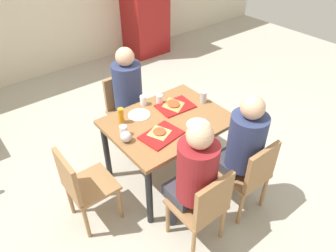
{
  "coord_description": "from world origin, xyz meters",
  "views": [
    {
      "loc": [
        -1.52,
        -1.92,
        2.51
      ],
      "look_at": [
        0.0,
        0.0,
        0.67
      ],
      "focal_mm": 33.38,
      "sensor_mm": 36.0,
      "label": 1
    }
  ],
  "objects_px": {
    "chair_near_left": "(204,206)",
    "chair_near_right": "(250,174)",
    "main_table": "(168,128)",
    "plastic_cup_b": "(197,133)",
    "person_in_red": "(194,174)",
    "soda_can": "(203,97)",
    "tray_red_far": "(175,106)",
    "plastic_cup_a": "(143,100)",
    "tray_red_near": "(161,135)",
    "person_far_side": "(130,92)",
    "pizza_slice_a": "(159,132)",
    "condiment_bottle": "(121,116)",
    "paper_plate_near_edge": "(198,125)",
    "foil_bundle": "(126,137)",
    "plastic_cup_d": "(159,99)",
    "drink_fridge": "(145,1)",
    "plastic_cup_c": "(124,131)",
    "pizza_slice_b": "(173,104)",
    "person_in_brown_jacket": "(242,145)",
    "chair_far_side": "(125,106)",
    "chair_left_end": "(81,184)",
    "paper_plate_center": "(139,115)"
  },
  "relations": [
    {
      "from": "person_far_side",
      "to": "soda_can",
      "type": "xyz_separation_m",
      "value": [
        0.49,
        -0.66,
        0.07
      ]
    },
    {
      "from": "pizza_slice_a",
      "to": "person_in_red",
      "type": "bearing_deg",
      "value": -98.95
    },
    {
      "from": "person_in_red",
      "to": "soda_can",
      "type": "height_order",
      "value": "person_in_red"
    },
    {
      "from": "soda_can",
      "to": "pizza_slice_a",
      "type": "bearing_deg",
      "value": -167.97
    },
    {
      "from": "plastic_cup_c",
      "to": "soda_can",
      "type": "distance_m",
      "value": 0.95
    },
    {
      "from": "pizza_slice_a",
      "to": "foil_bundle",
      "type": "bearing_deg",
      "value": 160.5
    },
    {
      "from": "plastic_cup_c",
      "to": "plastic_cup_d",
      "type": "relative_size",
      "value": 1.0
    },
    {
      "from": "chair_near_right",
      "to": "plastic_cup_b",
      "type": "relative_size",
      "value": 8.3
    },
    {
      "from": "plastic_cup_d",
      "to": "main_table",
      "type": "bearing_deg",
      "value": -111.88
    },
    {
      "from": "paper_plate_near_edge",
      "to": "paper_plate_center",
      "type": "bearing_deg",
      "value": 125.45
    },
    {
      "from": "chair_far_side",
      "to": "drink_fridge",
      "type": "xyz_separation_m",
      "value": [
        1.74,
        2.03,
        0.47
      ]
    },
    {
      "from": "chair_near_right",
      "to": "soda_can",
      "type": "distance_m",
      "value": 0.93
    },
    {
      "from": "chair_near_left",
      "to": "tray_red_near",
      "type": "xyz_separation_m",
      "value": [
        0.09,
        0.67,
        0.27
      ]
    },
    {
      "from": "chair_near_left",
      "to": "person_in_brown_jacket",
      "type": "height_order",
      "value": "person_in_brown_jacket"
    },
    {
      "from": "paper_plate_near_edge",
      "to": "foil_bundle",
      "type": "distance_m",
      "value": 0.7
    },
    {
      "from": "person_far_side",
      "to": "pizza_slice_a",
      "type": "relative_size",
      "value": 5.5
    },
    {
      "from": "pizza_slice_a",
      "to": "paper_plate_center",
      "type": "bearing_deg",
      "value": 85.85
    },
    {
      "from": "chair_near_right",
      "to": "foil_bundle",
      "type": "distance_m",
      "value": 1.16
    },
    {
      "from": "chair_near_left",
      "to": "chair_near_right",
      "type": "bearing_deg",
      "value": 0.0
    },
    {
      "from": "chair_near_right",
      "to": "plastic_cup_d",
      "type": "height_order",
      "value": "plastic_cup_d"
    },
    {
      "from": "plastic_cup_a",
      "to": "soda_can",
      "type": "relative_size",
      "value": 0.82
    },
    {
      "from": "plastic_cup_a",
      "to": "plastic_cup_b",
      "type": "relative_size",
      "value": 1.0
    },
    {
      "from": "chair_near_right",
      "to": "tray_red_far",
      "type": "xyz_separation_m",
      "value": [
        -0.09,
        0.96,
        0.27
      ]
    },
    {
      "from": "plastic_cup_d",
      "to": "drink_fridge",
      "type": "xyz_separation_m",
      "value": [
        1.62,
        2.56,
        0.16
      ]
    },
    {
      "from": "chair_left_end",
      "to": "pizza_slice_a",
      "type": "xyz_separation_m",
      "value": [
        0.76,
        -0.12,
        0.28
      ]
    },
    {
      "from": "person_far_side",
      "to": "pizza_slice_b",
      "type": "bearing_deg",
      "value": -69.59
    },
    {
      "from": "chair_near_right",
      "to": "plastic_cup_c",
      "type": "relative_size",
      "value": 8.3
    },
    {
      "from": "condiment_bottle",
      "to": "foil_bundle",
      "type": "height_order",
      "value": "condiment_bottle"
    },
    {
      "from": "chair_near_right",
      "to": "tray_red_near",
      "type": "bearing_deg",
      "value": 126.04
    },
    {
      "from": "tray_red_far",
      "to": "condiment_bottle",
      "type": "distance_m",
      "value": 0.59
    },
    {
      "from": "tray_red_near",
      "to": "plastic_cup_b",
      "type": "relative_size",
      "value": 3.6
    },
    {
      "from": "plastic_cup_d",
      "to": "tray_red_far",
      "type": "bearing_deg",
      "value": -60.78
    },
    {
      "from": "condiment_bottle",
      "to": "foil_bundle",
      "type": "distance_m",
      "value": 0.29
    },
    {
      "from": "soda_can",
      "to": "foil_bundle",
      "type": "xyz_separation_m",
      "value": [
        -0.98,
        -0.04,
        -0.01
      ]
    },
    {
      "from": "chair_far_side",
      "to": "paper_plate_center",
      "type": "relative_size",
      "value": 3.77
    },
    {
      "from": "chair_near_left",
      "to": "chair_far_side",
      "type": "xyz_separation_m",
      "value": [
        0.29,
        1.65,
        0.0
      ]
    },
    {
      "from": "tray_red_far",
      "to": "chair_near_left",
      "type": "bearing_deg",
      "value": -117.03
    },
    {
      "from": "plastic_cup_c",
      "to": "pizza_slice_b",
      "type": "bearing_deg",
      "value": 7.94
    },
    {
      "from": "person_in_brown_jacket",
      "to": "paper_plate_near_edge",
      "type": "distance_m",
      "value": 0.46
    },
    {
      "from": "paper_plate_center",
      "to": "paper_plate_near_edge",
      "type": "distance_m",
      "value": 0.59
    },
    {
      "from": "plastic_cup_d",
      "to": "foil_bundle",
      "type": "distance_m",
      "value": 0.68
    },
    {
      "from": "person_in_red",
      "to": "paper_plate_near_edge",
      "type": "bearing_deg",
      "value": 43.94
    },
    {
      "from": "soda_can",
      "to": "foil_bundle",
      "type": "distance_m",
      "value": 0.98
    },
    {
      "from": "person_in_brown_jacket",
      "to": "tray_red_far",
      "type": "xyz_separation_m",
      "value": [
        -0.09,
        0.82,
        0.02
      ]
    },
    {
      "from": "main_table",
      "to": "tray_red_near",
      "type": "distance_m",
      "value": 0.27
    },
    {
      "from": "chair_left_end",
      "to": "tray_red_near",
      "type": "bearing_deg",
      "value": -11.48
    },
    {
      "from": "main_table",
      "to": "plastic_cup_b",
      "type": "height_order",
      "value": "plastic_cup_b"
    },
    {
      "from": "main_table",
      "to": "plastic_cup_d",
      "type": "bearing_deg",
      "value": 68.12
    },
    {
      "from": "tray_red_far",
      "to": "plastic_cup_b",
      "type": "xyz_separation_m",
      "value": [
        -0.17,
        -0.51,
        0.04
      ]
    },
    {
      "from": "person_in_red",
      "to": "condiment_bottle",
      "type": "distance_m",
      "value": 0.93
    }
  ]
}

